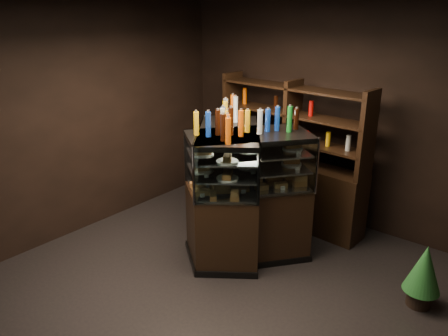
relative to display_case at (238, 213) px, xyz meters
The scene contains 7 objects.
ground 1.12m from the display_case, 61.88° to the right, with size 5.00×5.00×0.00m, color black.
room_shell 1.74m from the display_case, 61.88° to the right, with size 5.02×5.02×3.01m.
display_case is the anchor object (origin of this frame).
food_display 0.64m from the display_case, 90.20° to the right, with size 1.23×1.13×0.48m.
bottles_top 1.18m from the display_case, 89.80° to the left, with size 1.05×0.99×0.30m.
potted_conifer 2.13m from the display_case, ahead, with size 0.36×0.36×0.78m.
back_shelving 1.18m from the display_case, 89.92° to the left, with size 2.24×0.55×2.00m.
Camera 1 is at (2.48, -2.95, 2.88)m, focal length 35.00 mm.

